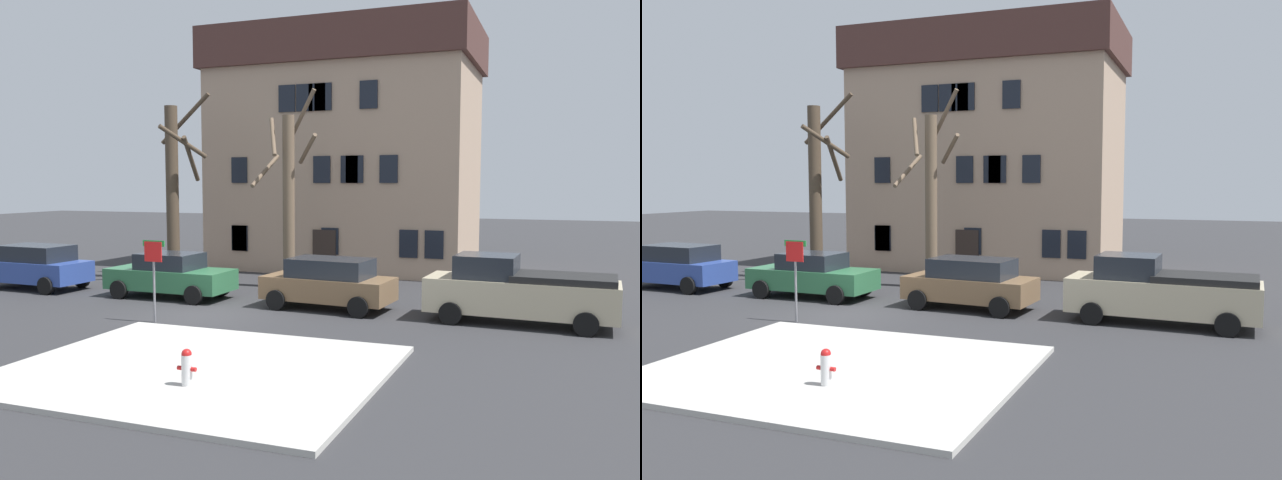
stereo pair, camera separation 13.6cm
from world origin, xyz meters
The scene contains 12 objects.
ground_plane centered at (0.00, 0.00, 0.00)m, with size 120.00×120.00×0.00m, color #2D2D30.
sidewalk_slab centered at (3.27, -5.53, 0.06)m, with size 8.25×6.86×0.12m, color #B7B5AD.
building_main centered at (0.56, 13.05, 5.86)m, with size 12.73×7.62×11.54m.
tree_bare_near centered at (-5.01, 6.24, 4.02)m, with size 2.82×2.84×8.17m.
tree_bare_mid centered at (0.45, 6.05, 3.77)m, with size 2.46×2.28×7.95m.
car_blue_wagon centered at (-8.82, 2.13, 0.91)m, with size 4.41×2.23×1.75m.
car_green_sedan centered at (-2.67, 2.33, 0.83)m, with size 4.68×2.16×1.65m.
car_brown_wagon centered at (3.52, 2.33, 0.89)m, with size 4.45×2.38×1.71m.
pickup_truck_beige centered at (9.61, 2.18, 0.99)m, with size 5.61×2.35×2.04m.
fire_hydrant centered at (3.78, -6.82, 0.51)m, with size 0.42×0.22×0.76m.
street_sign_pole centered at (-0.69, -1.53, 1.76)m, with size 0.76×0.07×2.49m.
bicycle_leaning centered at (-4.68, 6.42, 0.37)m, with size 1.72×0.45×1.03m.
Camera 2 is at (11.00, -17.93, 4.23)m, focal length 36.67 mm.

